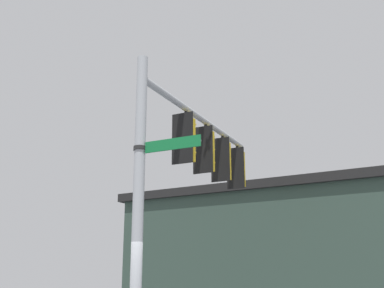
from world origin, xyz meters
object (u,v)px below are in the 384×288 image
traffic_light_mid_inner (206,151)px  traffic_light_mid_outer (223,161)px  traffic_light_arm_end (238,169)px  street_name_sign (159,146)px  traffic_light_nearest_pole (186,140)px

traffic_light_mid_inner → traffic_light_mid_outer: bearing=91.2°
traffic_light_mid_outer → traffic_light_arm_end: size_ratio=1.00×
traffic_light_mid_inner → street_name_sign: (0.51, -3.13, -0.71)m
traffic_light_mid_inner → street_name_sign: bearing=-80.8°
traffic_light_mid_outer → traffic_light_mid_inner: bearing=-88.8°
traffic_light_nearest_pole → traffic_light_mid_outer: 2.26m
traffic_light_mid_inner → traffic_light_arm_end: bearing=91.2°
traffic_light_mid_inner → traffic_light_mid_outer: (-0.02, 1.13, 0.00)m
traffic_light_mid_inner → traffic_light_mid_outer: same height
traffic_light_mid_outer → traffic_light_arm_end: bearing=91.2°
traffic_light_mid_outer → traffic_light_arm_end: 1.13m
traffic_light_mid_outer → street_name_sign: size_ratio=0.91×
traffic_light_arm_end → traffic_light_nearest_pole: bearing=-88.8°
traffic_light_nearest_pole → street_name_sign: size_ratio=0.91×
traffic_light_mid_inner → street_name_sign: size_ratio=0.91×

